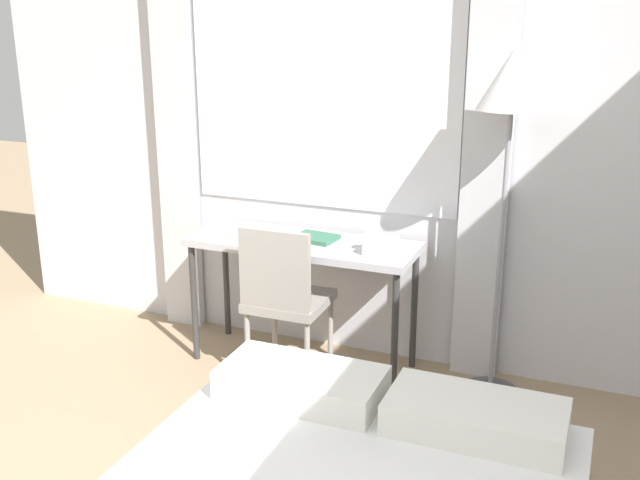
# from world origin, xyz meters

# --- Properties ---
(wall_back_with_window) EXTENTS (5.12, 0.13, 2.70)m
(wall_back_with_window) POSITION_xyz_m (-0.06, 3.26, 1.35)
(wall_back_with_window) COLOR silver
(wall_back_with_window) RESTS_ON ground_plane
(desk) EXTENTS (1.25, 0.45, 0.72)m
(desk) POSITION_xyz_m (-0.46, 2.96, 0.65)
(desk) COLOR #B2B2B7
(desk) RESTS_ON ground_plane
(desk_chair) EXTENTS (0.41, 0.41, 0.87)m
(desk_chair) POSITION_xyz_m (-0.46, 2.73, 0.50)
(desk_chair) COLOR gray
(desk_chair) RESTS_ON ground_plane
(standing_lamp) EXTENTS (0.32, 0.32, 1.76)m
(standing_lamp) POSITION_xyz_m (0.59, 2.98, 1.47)
(standing_lamp) COLOR #4C4C51
(standing_lamp) RESTS_ON ground_plane
(telephone) EXTENTS (0.17, 0.16, 0.10)m
(telephone) POSITION_xyz_m (0.00, 2.91, 0.77)
(telephone) COLOR white
(telephone) RESTS_ON desk
(book) EXTENTS (0.24, 0.20, 0.02)m
(book) POSITION_xyz_m (-0.39, 2.99, 0.74)
(book) COLOR #33664C
(book) RESTS_ON desk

